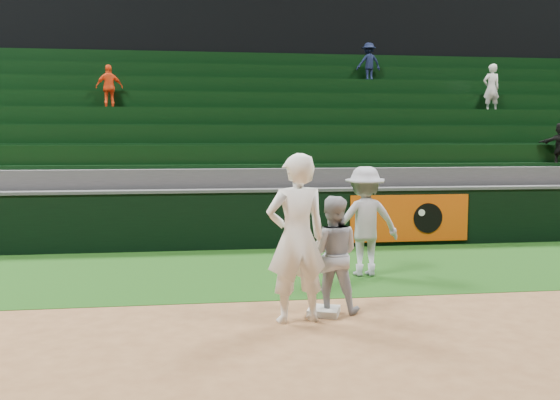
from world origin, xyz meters
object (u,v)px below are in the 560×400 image
at_px(first_base, 324,311).
at_px(first_baseman, 296,238).
at_px(base_coach, 365,221).
at_px(baserunner, 332,254).

distance_m(first_base, first_baseman, 1.12).
height_order(first_baseman, base_coach, first_baseman).
bearing_deg(baserunner, first_baseman, 48.56).
distance_m(first_base, baserunner, 0.75).
bearing_deg(first_base, first_baseman, -148.25).
xyz_separation_m(first_base, first_baseman, (-0.41, -0.25, 1.02)).
xyz_separation_m(first_baseman, baserunner, (0.54, 0.37, -0.29)).
distance_m(baserunner, base_coach, 2.31).
bearing_deg(first_baseman, base_coach, -131.52).
distance_m(first_baseman, baserunner, 0.72).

